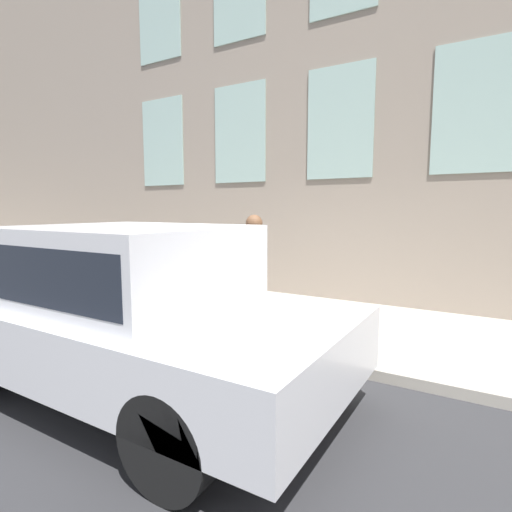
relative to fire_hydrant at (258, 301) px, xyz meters
The scene contains 5 objects.
ground_plane 0.86m from the fire_hydrant, 153.91° to the right, with size 80.00×80.00×0.00m, color #2D2D30.
sidewalk 1.10m from the fire_hydrant, 17.02° to the right, with size 3.06×60.00×0.12m.
fire_hydrant is the anchor object (origin of this frame).
person 0.86m from the fire_hydrant, 35.96° to the left, with size 0.40×0.26×1.64m.
parked_car_silver_near 2.13m from the fire_hydrant, behind, with size 2.09×4.40×1.69m.
Camera 1 is at (-4.20, -2.53, 1.86)m, focal length 28.00 mm.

